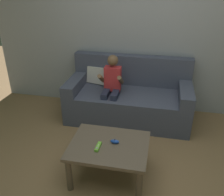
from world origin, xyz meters
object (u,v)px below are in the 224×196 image
object	(u,v)px
coffee_table	(109,150)
game_remote_lime_near_edge	(98,147)
nunchuk_blue	(115,141)
couch	(128,98)
person_seated_on_couch	(111,86)

from	to	relation	value
coffee_table	game_remote_lime_near_edge	distance (m)	0.14
coffee_table	nunchuk_blue	size ratio (longest dim) A/B	8.45
coffee_table	nunchuk_blue	distance (m)	0.11
coffee_table	nunchuk_blue	bearing A→B (deg)	30.74
couch	nunchuk_blue	bearing A→B (deg)	-88.03
couch	game_remote_lime_near_edge	bearing A→B (deg)	-94.37
coffee_table	nunchuk_blue	world-z (taller)	nunchuk_blue
coffee_table	person_seated_on_couch	bearing A→B (deg)	100.69
couch	nunchuk_blue	xyz separation A→B (m)	(0.04, -1.24, 0.13)
person_seated_on_couch	coffee_table	xyz separation A→B (m)	(0.21, -1.09, -0.21)
person_seated_on_couch	nunchuk_blue	bearing A→B (deg)	-76.23
person_seated_on_couch	game_remote_lime_near_edge	size ratio (longest dim) A/B	6.87
coffee_table	game_remote_lime_near_edge	bearing A→B (deg)	-141.19
game_remote_lime_near_edge	nunchuk_blue	size ratio (longest dim) A/B	1.53
couch	person_seated_on_couch	bearing A→B (deg)	-139.91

